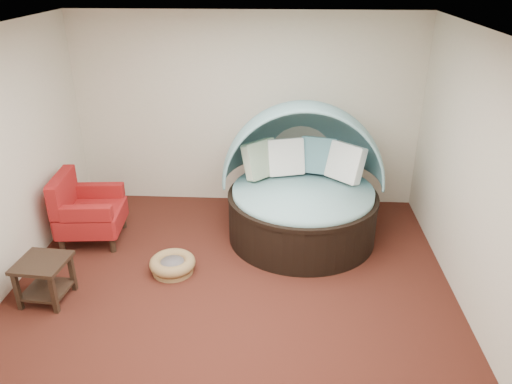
# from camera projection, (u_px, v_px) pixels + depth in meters

# --- Properties ---
(floor) EXTENTS (5.00, 5.00, 0.00)m
(floor) POSITION_uv_depth(u_px,v_px,m) (231.00, 296.00, 5.56)
(floor) COLOR #4A1E15
(floor) RESTS_ON ground
(wall_back) EXTENTS (5.00, 0.00, 5.00)m
(wall_back) POSITION_uv_depth(u_px,v_px,m) (246.00, 112.00, 7.22)
(wall_back) COLOR beige
(wall_back) RESTS_ON floor
(wall_front) EXTENTS (5.00, 0.00, 5.00)m
(wall_front) POSITION_uv_depth(u_px,v_px,m) (178.00, 367.00, 2.70)
(wall_front) COLOR beige
(wall_front) RESTS_ON floor
(wall_right) EXTENTS (0.00, 5.00, 5.00)m
(wall_right) POSITION_uv_depth(u_px,v_px,m) (484.00, 187.00, 4.83)
(wall_right) COLOR beige
(wall_right) RESTS_ON floor
(ceiling) EXTENTS (5.00, 5.00, 0.00)m
(ceiling) POSITION_uv_depth(u_px,v_px,m) (224.00, 35.00, 4.37)
(ceiling) COLOR white
(ceiling) RESTS_ON wall_back
(canopy_daybed) EXTENTS (2.13, 1.99, 1.79)m
(canopy_daybed) POSITION_uv_depth(u_px,v_px,m) (303.00, 177.00, 6.50)
(canopy_daybed) COLOR black
(canopy_daybed) RESTS_ON floor
(pet_basket) EXTENTS (0.73, 0.73, 0.19)m
(pet_basket) POSITION_uv_depth(u_px,v_px,m) (173.00, 265.00, 5.95)
(pet_basket) COLOR olive
(pet_basket) RESTS_ON floor
(red_armchair) EXTENTS (0.86, 0.87, 0.94)m
(red_armchair) POSITION_uv_depth(u_px,v_px,m) (86.00, 211.00, 6.50)
(red_armchair) COLOR black
(red_armchair) RESTS_ON floor
(side_table) EXTENTS (0.55, 0.55, 0.49)m
(side_table) POSITION_uv_depth(u_px,v_px,m) (44.00, 275.00, 5.38)
(side_table) COLOR black
(side_table) RESTS_ON floor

